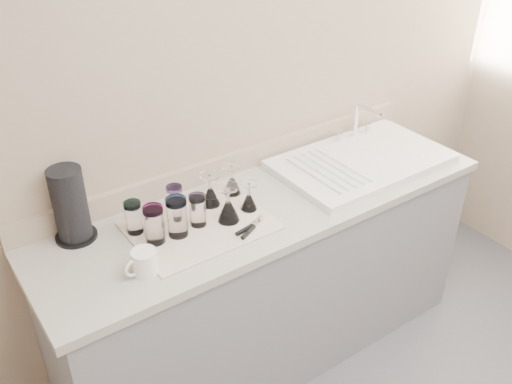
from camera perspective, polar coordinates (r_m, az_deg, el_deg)
counter_unit at (r=2.73m, az=1.09°, el=-8.75°), size 2.06×0.62×0.90m
sink_unit at (r=2.77m, az=10.47°, el=3.13°), size 0.82×0.50×0.22m
dish_towel at (r=2.30m, az=-5.64°, el=-3.34°), size 0.55×0.42×0.01m
tumbler_teal at (r=2.26m, az=-12.13°, el=-2.47°), size 0.07×0.07×0.14m
tumbler_purple at (r=2.34m, az=-8.11°, el=-0.85°), size 0.07×0.07×0.13m
tumbler_magenta at (r=2.19m, az=-10.14°, el=-3.21°), size 0.08×0.08×0.16m
tumbler_blue at (r=2.21m, az=-7.89°, el=-2.47°), size 0.08×0.08×0.16m
tumbler_lavender at (r=2.27m, az=-5.85°, el=-1.80°), size 0.07×0.07×0.13m
goblet_back_left at (r=2.40m, az=-4.58°, el=-0.24°), size 0.08×0.08×0.14m
goblet_back_right at (r=2.47m, az=-2.41°, el=0.83°), size 0.08×0.08×0.14m
goblet_front_left at (r=2.29m, az=-2.78°, el=-1.68°), size 0.09×0.09×0.16m
goblet_front_right at (r=2.36m, az=-0.72°, el=-0.82°), size 0.07×0.07×0.12m
can_opener at (r=2.26m, az=-0.55°, el=-3.60°), size 0.14×0.08×0.02m
white_mug at (r=2.07m, az=-11.15°, el=-6.93°), size 0.14×0.10×0.09m
paper_towel_roll at (r=2.26m, az=-18.08°, el=-1.30°), size 0.16×0.16×0.30m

